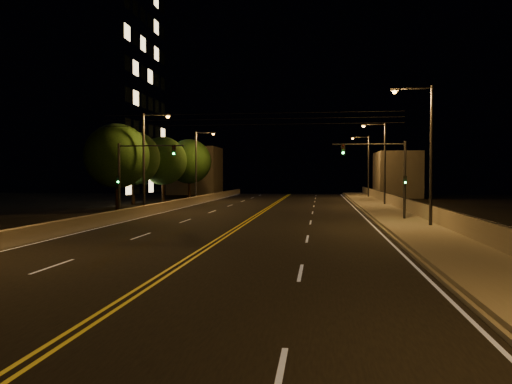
# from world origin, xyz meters

# --- Properties ---
(road) EXTENTS (18.00, 120.00, 0.02)m
(road) POSITION_xyz_m (0.00, 20.00, 0.01)
(road) COLOR black
(road) RESTS_ON ground
(sidewalk) EXTENTS (3.60, 120.00, 0.30)m
(sidewalk) POSITION_xyz_m (10.80, 20.00, 0.15)
(sidewalk) COLOR gray
(sidewalk) RESTS_ON ground
(curb) EXTENTS (0.14, 120.00, 0.15)m
(curb) POSITION_xyz_m (8.93, 20.00, 0.07)
(curb) COLOR gray
(curb) RESTS_ON ground
(parapet_wall) EXTENTS (0.30, 120.00, 1.00)m
(parapet_wall) POSITION_xyz_m (12.45, 20.00, 0.80)
(parapet_wall) COLOR #A29987
(parapet_wall) RESTS_ON sidewalk
(jersey_barrier) EXTENTS (0.45, 120.00, 0.84)m
(jersey_barrier) POSITION_xyz_m (-9.01, 20.00, 0.42)
(jersey_barrier) COLOR #A29987
(jersey_barrier) RESTS_ON ground
(distant_building_right) EXTENTS (6.00, 10.00, 6.73)m
(distant_building_right) POSITION_xyz_m (16.50, 70.06, 3.37)
(distant_building_right) COLOR gray
(distant_building_right) RESTS_ON ground
(distant_building_left) EXTENTS (8.00, 8.00, 8.00)m
(distant_building_left) POSITION_xyz_m (-16.00, 76.63, 4.00)
(distant_building_left) COLOR gray
(distant_building_left) RESTS_ON ground
(parapet_rail) EXTENTS (0.06, 120.00, 0.06)m
(parapet_rail) POSITION_xyz_m (12.45, 20.00, 1.33)
(parapet_rail) COLOR black
(parapet_rail) RESTS_ON parapet_wall
(lane_markings) EXTENTS (17.32, 116.00, 0.00)m
(lane_markings) POSITION_xyz_m (0.00, 19.93, 0.02)
(lane_markings) COLOR silver
(lane_markings) RESTS_ON road
(streetlight_1) EXTENTS (2.55, 0.28, 8.72)m
(streetlight_1) POSITION_xyz_m (11.51, 24.73, 5.06)
(streetlight_1) COLOR #2D2D33
(streetlight_1) RESTS_ON ground
(streetlight_2) EXTENTS (2.55, 0.28, 8.72)m
(streetlight_2) POSITION_xyz_m (11.51, 46.46, 5.06)
(streetlight_2) COLOR #2D2D33
(streetlight_2) RESTS_ON ground
(streetlight_3) EXTENTS (2.55, 0.28, 8.72)m
(streetlight_3) POSITION_xyz_m (11.51, 64.04, 5.06)
(streetlight_3) COLOR #2D2D33
(streetlight_3) RESTS_ON ground
(streetlight_5) EXTENTS (2.55, 0.28, 8.72)m
(streetlight_5) POSITION_xyz_m (-9.91, 35.64, 5.06)
(streetlight_5) COLOR #2D2D33
(streetlight_5) RESTS_ON ground
(streetlight_6) EXTENTS (2.55, 0.28, 8.72)m
(streetlight_6) POSITION_xyz_m (-9.91, 54.20, 5.06)
(streetlight_6) COLOR #2D2D33
(streetlight_6) RESTS_ON ground
(traffic_signal_right) EXTENTS (5.11, 0.31, 5.70)m
(traffic_signal_right) POSITION_xyz_m (9.95, 29.26, 3.64)
(traffic_signal_right) COLOR #2D2D33
(traffic_signal_right) RESTS_ON ground
(traffic_signal_left) EXTENTS (5.11, 0.31, 5.70)m
(traffic_signal_left) POSITION_xyz_m (-8.75, 29.26, 3.64)
(traffic_signal_left) COLOR #2D2D33
(traffic_signal_left) RESTS_ON ground
(overhead_wires) EXTENTS (22.00, 0.03, 0.83)m
(overhead_wires) POSITION_xyz_m (0.00, 29.50, 7.40)
(overhead_wires) COLOR black
(building_tower) EXTENTS (24.00, 15.00, 28.38)m
(building_tower) POSITION_xyz_m (-27.36, 51.04, 13.62)
(building_tower) COLOR gray
(building_tower) RESTS_ON ground
(tree_0) EXTENTS (5.94, 5.94, 8.04)m
(tree_0) POSITION_xyz_m (-13.36, 37.30, 5.07)
(tree_0) COLOR black
(tree_0) RESTS_ON ground
(tree_1) EXTENTS (6.10, 6.10, 8.26)m
(tree_1) POSITION_xyz_m (-15.79, 47.45, 5.21)
(tree_1) COLOR black
(tree_1) RESTS_ON ground
(tree_2) EXTENTS (5.92, 5.92, 8.02)m
(tree_2) POSITION_xyz_m (-14.11, 53.08, 5.05)
(tree_2) COLOR black
(tree_2) RESTS_ON ground
(tree_3) EXTENTS (6.02, 6.02, 8.15)m
(tree_3) POSITION_xyz_m (-12.46, 59.34, 5.14)
(tree_3) COLOR black
(tree_3) RESTS_ON ground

